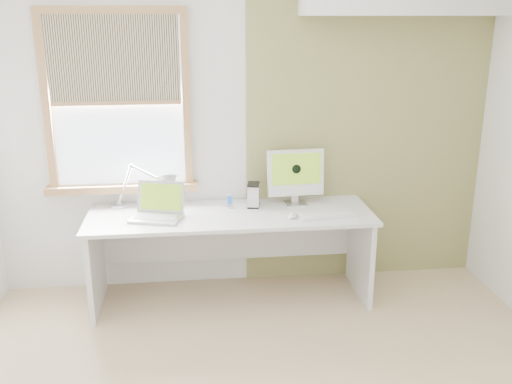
{
  "coord_description": "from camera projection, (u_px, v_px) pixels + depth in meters",
  "views": [
    {
      "loc": [
        -0.44,
        -2.77,
        2.2
      ],
      "look_at": [
        0.0,
        1.05,
        1.0
      ],
      "focal_mm": 40.02,
      "sensor_mm": 36.0,
      "label": 1
    }
  ],
  "objects": [
    {
      "name": "desk",
      "position": [
        230.0,
        234.0,
        4.52
      ],
      "size": [
        2.2,
        0.7,
        0.73
      ],
      "color": "silver",
      "rests_on": "room"
    },
    {
      "name": "desk_lamp",
      "position": [
        159.0,
        187.0,
        4.42
      ],
      "size": [
        0.59,
        0.37,
        0.36
      ],
      "color": "#B6B8BA",
      "rests_on": "desk"
    },
    {
      "name": "mouse",
      "position": [
        292.0,
        216.0,
        4.3
      ],
      "size": [
        0.1,
        0.13,
        0.03
      ],
      "primitive_type": "ellipsoid",
      "rotation": [
        0.0,
        0.0,
        -0.38
      ],
      "color": "white",
      "rests_on": "desk"
    },
    {
      "name": "imac",
      "position": [
        296.0,
        174.0,
        4.56
      ],
      "size": [
        0.46,
        0.16,
        0.45
      ],
      "color": "#B6B8BA",
      "rests_on": "desk"
    },
    {
      "name": "external_drive",
      "position": [
        254.0,
        195.0,
        4.54
      ],
      "size": [
        0.12,
        0.16,
        0.19
      ],
      "color": "#B6B8BA",
      "rests_on": "desk"
    },
    {
      "name": "accent_wall",
      "position": [
        367.0,
        128.0,
        4.7
      ],
      "size": [
        2.0,
        0.02,
        2.6
      ],
      "primitive_type": "cube",
      "color": "olive",
      "rests_on": "room"
    },
    {
      "name": "phone_dock",
      "position": [
        230.0,
        204.0,
        4.52
      ],
      "size": [
        0.07,
        0.07,
        0.11
      ],
      "color": "#B6B8BA",
      "rests_on": "desk"
    },
    {
      "name": "laptop",
      "position": [
        158.0,
        209.0,
        4.31
      ],
      "size": [
        0.43,
        0.38,
        0.26
      ],
      "color": "#B6B8BA",
      "rests_on": "desk"
    },
    {
      "name": "window",
      "position": [
        117.0,
        103.0,
        4.38
      ],
      "size": [
        1.2,
        0.14,
        1.42
      ],
      "color": "#AE7B49",
      "rests_on": "room"
    },
    {
      "name": "keyboard",
      "position": [
        328.0,
        215.0,
        4.33
      ],
      "size": [
        0.47,
        0.19,
        0.02
      ],
      "color": "white",
      "rests_on": "desk"
    },
    {
      "name": "room",
      "position": [
        279.0,
        197.0,
        2.94
      ],
      "size": [
        4.04,
        3.54,
        2.64
      ],
      "color": "tan",
      "rests_on": "ground"
    }
  ]
}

